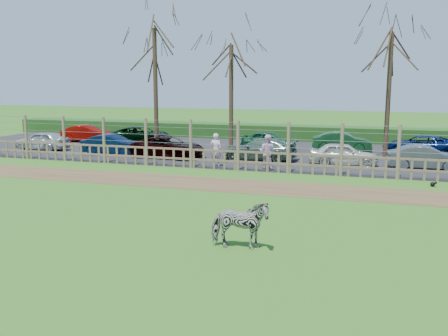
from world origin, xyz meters
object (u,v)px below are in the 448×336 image
(car_1, at_px, (112,145))
(car_12, at_px, (421,145))
(tree_mid, at_px, (231,73))
(crow, at_px, (433,184))
(car_7, at_px, (87,133))
(car_0, at_px, (42,141))
(visitor_a, at_px, (216,150))
(car_11, at_px, (342,142))
(car_3, at_px, (259,149))
(car_8, at_px, (141,135))
(visitor_b, at_px, (267,152))
(tree_left, at_px, (155,60))
(zebra, at_px, (240,225))
(car_2, at_px, (168,147))
(car_5, at_px, (425,158))
(car_4, at_px, (343,154))
(tree_right, at_px, (390,65))
(car_10, at_px, (269,140))

(car_1, relative_size, car_12, 0.84)
(tree_mid, bearing_deg, crow, -31.64)
(tree_mid, bearing_deg, car_7, 168.85)
(tree_mid, bearing_deg, car_1, -156.46)
(car_0, distance_m, car_7, 4.67)
(visitor_a, bearing_deg, car_1, -11.67)
(car_11, bearing_deg, car_12, -101.41)
(car_3, relative_size, car_8, 0.96)
(tree_mid, relative_size, car_11, 1.87)
(visitor_b, distance_m, car_11, 8.29)
(car_1, height_order, car_7, same)
(car_8, bearing_deg, tree_left, -146.96)
(tree_mid, bearing_deg, car_0, -168.63)
(car_7, bearing_deg, visitor_a, -126.66)
(tree_mid, bearing_deg, zebra, -72.64)
(zebra, xyz_separation_m, car_8, (-12.47, 19.08, -0.03))
(zebra, bearing_deg, car_0, 41.19)
(car_2, distance_m, car_7, 10.06)
(visitor_b, height_order, car_5, visitor_b)
(car_0, bearing_deg, car_4, 88.91)
(visitor_a, height_order, car_1, visitor_a)
(car_5, xyz_separation_m, car_8, (-18.10, 4.99, 0.00))
(car_2, bearing_deg, car_0, 90.86)
(car_11, bearing_deg, car_2, 116.87)
(car_5, bearing_deg, visitor_b, 102.62)
(tree_left, xyz_separation_m, car_7, (-7.06, 3.28, -4.98))
(tree_right, distance_m, car_4, 5.97)
(visitor_a, xyz_separation_m, car_1, (-7.19, 2.05, -0.26))
(tree_right, xyz_separation_m, car_12, (1.99, 1.82, -4.60))
(car_12, bearing_deg, visitor_a, -51.65)
(car_3, relative_size, car_11, 1.14)
(zebra, distance_m, car_7, 25.40)
(car_3, bearing_deg, car_11, 141.08)
(tree_mid, xyz_separation_m, car_11, (6.41, 2.86, -4.23))
(car_0, bearing_deg, car_3, 90.46)
(visitor_b, distance_m, car_8, 12.74)
(car_5, relative_size, car_8, 0.84)
(visitor_a, bearing_deg, car_8, -38.22)
(visitor_a, xyz_separation_m, car_11, (5.77, 7.76, -0.26))
(car_4, height_order, car_11, same)
(tree_right, xyz_separation_m, car_10, (-7.13, 1.66, -4.60))
(visitor_b, distance_m, car_7, 16.49)
(tree_mid, bearing_deg, tree_left, -167.47)
(car_11, xyz_separation_m, car_12, (4.58, -0.54, 0.00))
(visitor_a, relative_size, crow, 6.38)
(car_1, bearing_deg, car_0, 80.68)
(car_10, bearing_deg, tree_mid, 138.71)
(crow, xyz_separation_m, car_3, (-8.60, 4.51, 0.53))
(zebra, xyz_separation_m, car_10, (-3.37, 18.93, -0.03))
(visitor_b, bearing_deg, tree_right, -129.51)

